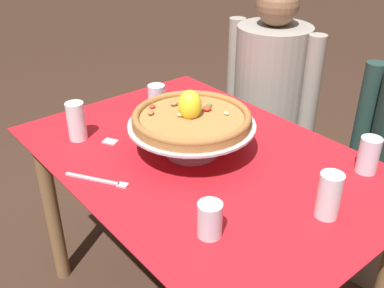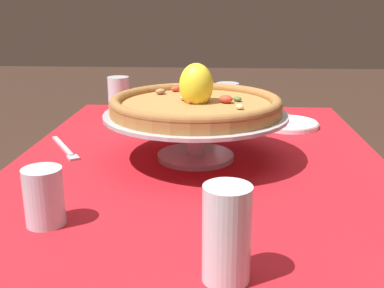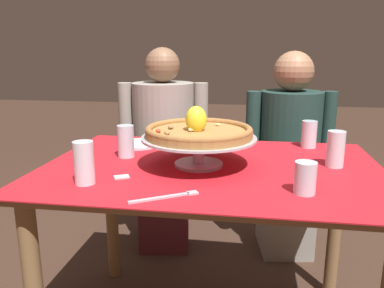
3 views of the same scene
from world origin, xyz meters
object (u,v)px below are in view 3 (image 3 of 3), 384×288
at_px(pizza, 199,131).
at_px(water_glass_front_left, 84,166).
at_px(water_glass_back_right, 309,136).
at_px(water_glass_front_right, 305,180).
at_px(dinner_fork, 168,197).
at_px(water_glass_side_left, 126,143).
at_px(side_plate, 139,144).
at_px(pizza_stand, 199,144).
at_px(water_glass_side_right, 335,151).
at_px(sugar_packet, 122,177).
at_px(diner_left, 164,153).
at_px(diner_right, 288,159).

bearing_deg(pizza, water_glass_front_left, -142.97).
bearing_deg(water_glass_back_right, pizza, -141.61).
bearing_deg(water_glass_front_right, dinner_fork, -166.18).
relative_size(water_glass_side_left, side_plate, 0.73).
height_order(pizza, side_plate, pizza).
distance_m(pizza_stand, water_glass_side_right, 0.50).
bearing_deg(sugar_packet, water_glass_front_left, -142.66).
relative_size(pizza, water_glass_side_left, 3.04).
relative_size(water_glass_side_right, dinner_fork, 0.70).
relative_size(pizza_stand, water_glass_front_right, 4.33).
height_order(pizza_stand, water_glass_side_right, water_glass_side_right).
xyz_separation_m(pizza_stand, sugar_packet, (-0.24, -0.18, -0.08)).
xyz_separation_m(water_glass_back_right, water_glass_side_left, (-0.74, -0.27, 0.01)).
bearing_deg(diner_left, diner_right, 3.30).
relative_size(pizza, diner_left, 0.33).
distance_m(water_glass_front_left, water_glass_side_left, 0.33).
xyz_separation_m(water_glass_front_left, dinner_fork, (0.29, -0.08, -0.06)).
height_order(water_glass_front_right, diner_right, diner_right).
bearing_deg(diner_left, pizza_stand, -67.57).
bearing_deg(pizza, diner_left, 112.36).
bearing_deg(pizza_stand, water_glass_front_left, -143.07).
bearing_deg(side_plate, pizza_stand, -39.87).
height_order(pizza, water_glass_side_left, pizza).
distance_m(water_glass_back_right, water_glass_side_left, 0.79).
relative_size(pizza, water_glass_front_left, 2.81).
bearing_deg(pizza, water_glass_back_right, 38.39).
distance_m(side_plate, sugar_packet, 0.44).
relative_size(water_glass_side_left, water_glass_front_right, 1.32).
distance_m(pizza_stand, dinner_fork, 0.34).
distance_m(dinner_fork, diner_left, 1.12).
bearing_deg(water_glass_front_left, side_plate, 87.29).
bearing_deg(dinner_fork, water_glass_front_left, 165.10).
xyz_separation_m(pizza, water_glass_side_left, (-0.30, 0.08, -0.08)).
relative_size(pizza_stand, pizza, 1.08).
bearing_deg(water_glass_side_left, water_glass_front_left, -94.90).
relative_size(water_glass_back_right, water_glass_front_right, 1.21).
bearing_deg(water_glass_back_right, diner_right, 94.96).
relative_size(pizza, dinner_fork, 2.06).
height_order(water_glass_side_right, diner_left, diner_left).
xyz_separation_m(dinner_fork, diner_right, (0.45, 1.11, -0.18)).
bearing_deg(side_plate, diner_right, 36.60).
height_order(water_glass_front_left, water_glass_front_right, water_glass_front_left).
distance_m(water_glass_back_right, side_plate, 0.76).
distance_m(water_glass_front_right, sugar_packet, 0.59).
height_order(diner_left, diner_right, diner_left).
height_order(water_glass_front_right, dinner_fork, water_glass_front_right).
xyz_separation_m(water_glass_front_left, side_plate, (0.02, 0.51, -0.05)).
bearing_deg(water_glass_front_left, water_glass_side_right, 20.99).
xyz_separation_m(water_glass_back_right, side_plate, (-0.75, -0.09, -0.04)).
relative_size(side_plate, diner_left, 0.15).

